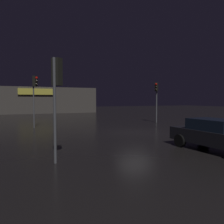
{
  "coord_description": "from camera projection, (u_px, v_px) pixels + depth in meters",
  "views": [
    {
      "loc": [
        -7.98,
        -13.84,
        2.34
      ],
      "look_at": [
        0.38,
        4.98,
        1.21
      ],
      "focal_mm": 35.57,
      "sensor_mm": 36.0,
      "label": 1
    }
  ],
  "objects": [
    {
      "name": "ground_plane",
      "position": [
        135.0,
        132.0,
        15.99
      ],
      "size": [
        120.0,
        120.0,
        0.0
      ],
      "primitive_type": "plane",
      "color": "black"
    },
    {
      "name": "store_building",
      "position": [
        34.0,
        100.0,
        39.96
      ],
      "size": [
        21.37,
        6.71,
        4.54
      ],
      "color": "#4C4742",
      "rests_on": "ground"
    },
    {
      "name": "traffic_signal_main",
      "position": [
        156.0,
        93.0,
        22.77
      ],
      "size": [
        0.42,
        0.42,
        4.12
      ],
      "color": "#595B60",
      "rests_on": "ground"
    },
    {
      "name": "traffic_signal_opposite",
      "position": [
        35.0,
        88.0,
        18.23
      ],
      "size": [
        0.43,
        0.41,
        4.31
      ],
      "color": "#595B60",
      "rests_on": "ground"
    },
    {
      "name": "traffic_signal_cross_left",
      "position": [
        57.0,
        83.0,
        8.17
      ],
      "size": [
        0.43,
        0.41,
        3.88
      ],
      "color": "#595B60",
      "rests_on": "ground"
    },
    {
      "name": "car_near",
      "position": [
        216.0,
        135.0,
        10.11
      ],
      "size": [
        2.05,
        4.54,
        1.46
      ],
      "color": "black",
      "rests_on": "ground"
    }
  ]
}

